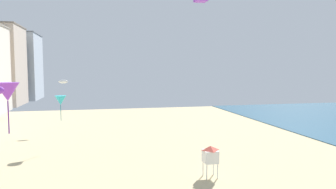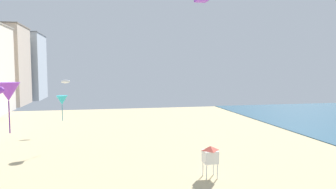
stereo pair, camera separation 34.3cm
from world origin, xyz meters
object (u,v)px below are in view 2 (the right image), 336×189
at_px(kite_purple_delta_2, 8,92).
at_px(kite_white_parafoil, 65,82).
at_px(lifeguard_stand, 210,155).
at_px(kite_cyan_delta, 62,100).

distance_m(kite_purple_delta_2, kite_white_parafoil, 20.10).
bearing_deg(kite_white_parafoil, kite_purple_delta_2, -95.49).
relative_size(lifeguard_stand, kite_cyan_delta, 0.93).
height_order(kite_cyan_delta, kite_white_parafoil, kite_white_parafoil).
distance_m(lifeguard_stand, kite_cyan_delta, 17.87).
xyz_separation_m(kite_cyan_delta, kite_purple_delta_2, (-2.79, -9.06, 1.60)).
distance_m(lifeguard_stand, kite_white_parafoil, 27.20).
height_order(kite_purple_delta_2, kite_white_parafoil, kite_purple_delta_2).
xyz_separation_m(kite_cyan_delta, kite_white_parafoil, (-0.87, 10.94, 1.62)).
bearing_deg(kite_purple_delta_2, lifeguard_stand, -10.96).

